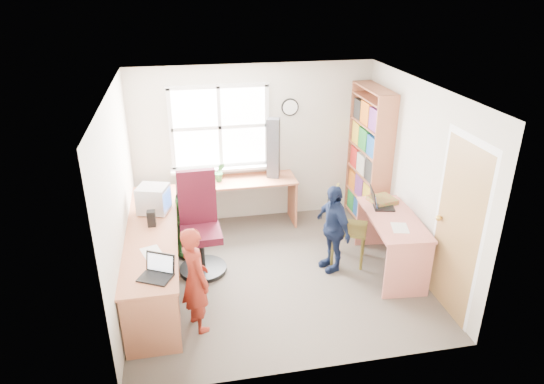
{
  "coord_description": "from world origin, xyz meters",
  "views": [
    {
      "loc": [
        -1.06,
        -5.18,
        3.54
      ],
      "look_at": [
        0.0,
        0.25,
        1.05
      ],
      "focal_mm": 32.0,
      "sensor_mm": 36.0,
      "label": 1
    }
  ],
  "objects_px": {
    "l_desk": "(170,266)",
    "crt_monitor": "(154,199)",
    "potted_plant": "(220,172)",
    "person_navy": "(333,228)",
    "laptop_right": "(379,202)",
    "person_green": "(190,214)",
    "person_red": "(195,279)",
    "right_desk": "(392,232)",
    "bookshelf": "(369,161)",
    "cd_tower": "(273,148)",
    "swivel_chair": "(200,229)",
    "laptop_left": "(158,271)",
    "wooden_chair": "(344,223)"
  },
  "relations": [
    {
      "from": "crt_monitor",
      "to": "person_red",
      "type": "bearing_deg",
      "value": -54.72
    },
    {
      "from": "laptop_left",
      "to": "swivel_chair",
      "type": "bearing_deg",
      "value": 96.32
    },
    {
      "from": "cd_tower",
      "to": "swivel_chair",
      "type": "bearing_deg",
      "value": -116.7
    },
    {
      "from": "bookshelf",
      "to": "person_green",
      "type": "height_order",
      "value": "bookshelf"
    },
    {
      "from": "l_desk",
      "to": "bookshelf",
      "type": "xyz_separation_m",
      "value": [
        2.96,
        1.47,
        0.55
      ]
    },
    {
      "from": "right_desk",
      "to": "wooden_chair",
      "type": "height_order",
      "value": "wooden_chair"
    },
    {
      "from": "l_desk",
      "to": "potted_plant",
      "type": "bearing_deg",
      "value": 66.31
    },
    {
      "from": "person_red",
      "to": "right_desk",
      "type": "bearing_deg",
      "value": -98.41
    },
    {
      "from": "laptop_left",
      "to": "cd_tower",
      "type": "xyz_separation_m",
      "value": [
        1.66,
        2.37,
        0.4
      ]
    },
    {
      "from": "person_green",
      "to": "person_navy",
      "type": "height_order",
      "value": "person_navy"
    },
    {
      "from": "l_desk",
      "to": "person_green",
      "type": "bearing_deg",
      "value": 75.66
    },
    {
      "from": "laptop_right",
      "to": "person_red",
      "type": "relative_size",
      "value": 0.34
    },
    {
      "from": "laptop_left",
      "to": "laptop_right",
      "type": "bearing_deg",
      "value": 48.84
    },
    {
      "from": "crt_monitor",
      "to": "potted_plant",
      "type": "xyz_separation_m",
      "value": [
        0.92,
        0.86,
        -0.04
      ]
    },
    {
      "from": "bookshelf",
      "to": "person_green",
      "type": "distance_m",
      "value": 2.74
    },
    {
      "from": "cd_tower",
      "to": "person_green",
      "type": "height_order",
      "value": "cd_tower"
    },
    {
      "from": "crt_monitor",
      "to": "cd_tower",
      "type": "distance_m",
      "value": 1.96
    },
    {
      "from": "person_green",
      "to": "laptop_right",
      "type": "bearing_deg",
      "value": -74.26
    },
    {
      "from": "laptop_left",
      "to": "wooden_chair",
      "type": "bearing_deg",
      "value": 52.25
    },
    {
      "from": "right_desk",
      "to": "bookshelf",
      "type": "relative_size",
      "value": 0.65
    },
    {
      "from": "crt_monitor",
      "to": "laptop_right",
      "type": "distance_m",
      "value": 2.92
    },
    {
      "from": "bookshelf",
      "to": "person_green",
      "type": "xyz_separation_m",
      "value": [
        -2.68,
        -0.39,
        -0.43
      ]
    },
    {
      "from": "cd_tower",
      "to": "person_red",
      "type": "bearing_deg",
      "value": -99.77
    },
    {
      "from": "wooden_chair",
      "to": "potted_plant",
      "type": "xyz_separation_m",
      "value": [
        -1.5,
        1.27,
        0.34
      ]
    },
    {
      "from": "laptop_left",
      "to": "bookshelf",
      "type": "bearing_deg",
      "value": 62.05
    },
    {
      "from": "right_desk",
      "to": "swivel_chair",
      "type": "xyz_separation_m",
      "value": [
        -2.4,
        0.49,
        0.02
      ]
    },
    {
      "from": "crt_monitor",
      "to": "cd_tower",
      "type": "xyz_separation_m",
      "value": [
        1.73,
        0.89,
        0.27
      ]
    },
    {
      "from": "crt_monitor",
      "to": "person_green",
      "type": "height_order",
      "value": "person_green"
    },
    {
      "from": "cd_tower",
      "to": "l_desk",
      "type": "bearing_deg",
      "value": -112.27
    },
    {
      "from": "right_desk",
      "to": "laptop_right",
      "type": "distance_m",
      "value": 0.44
    },
    {
      "from": "l_desk",
      "to": "laptop_right",
      "type": "relative_size",
      "value": 7.16
    },
    {
      "from": "potted_plant",
      "to": "person_red",
      "type": "distance_m",
      "value": 2.34
    },
    {
      "from": "l_desk",
      "to": "laptop_left",
      "type": "distance_m",
      "value": 0.72
    },
    {
      "from": "l_desk",
      "to": "wooden_chair",
      "type": "distance_m",
      "value": 2.3
    },
    {
      "from": "l_desk",
      "to": "person_navy",
      "type": "distance_m",
      "value": 2.07
    },
    {
      "from": "l_desk",
      "to": "crt_monitor",
      "type": "xyz_separation_m",
      "value": [
        -0.16,
        0.86,
        0.48
      ]
    },
    {
      "from": "crt_monitor",
      "to": "laptop_right",
      "type": "height_order",
      "value": "crt_monitor"
    },
    {
      "from": "potted_plant",
      "to": "person_navy",
      "type": "distance_m",
      "value": 1.95
    },
    {
      "from": "bookshelf",
      "to": "laptop_left",
      "type": "relative_size",
      "value": 5.19
    },
    {
      "from": "laptop_right",
      "to": "person_navy",
      "type": "height_order",
      "value": "person_navy"
    },
    {
      "from": "person_red",
      "to": "crt_monitor",
      "type": "bearing_deg",
      "value": -6.24
    },
    {
      "from": "bookshelf",
      "to": "crt_monitor",
      "type": "xyz_separation_m",
      "value": [
        -3.12,
        -0.61,
        -0.07
      ]
    },
    {
      "from": "wooden_chair",
      "to": "crt_monitor",
      "type": "distance_m",
      "value": 2.48
    },
    {
      "from": "laptop_right",
      "to": "potted_plant",
      "type": "distance_m",
      "value": 2.34
    },
    {
      "from": "swivel_chair",
      "to": "person_green",
      "type": "distance_m",
      "value": 0.47
    },
    {
      "from": "swivel_chair",
      "to": "laptop_left",
      "type": "distance_m",
      "value": 1.36
    },
    {
      "from": "l_desk",
      "to": "person_red",
      "type": "relative_size",
      "value": 2.42
    },
    {
      "from": "laptop_left",
      "to": "laptop_right",
      "type": "distance_m",
      "value": 3.03
    },
    {
      "from": "l_desk",
      "to": "person_red",
      "type": "distance_m",
      "value": 0.63
    },
    {
      "from": "bookshelf",
      "to": "potted_plant",
      "type": "distance_m",
      "value": 2.22
    }
  ]
}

